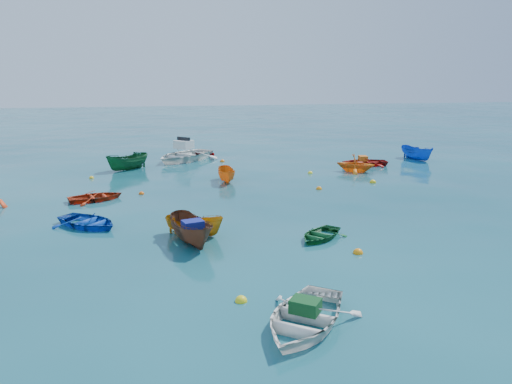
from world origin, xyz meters
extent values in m
plane|color=#0A3E4D|center=(0.00, 0.00, 0.00)|extent=(160.00, 160.00, 0.00)
imported|color=#0D3EAA|center=(-7.89, 1.80, 0.00)|extent=(3.68, 3.63, 0.63)
imported|color=silver|center=(-1.28, -8.23, 0.00)|extent=(4.13, 4.35, 0.73)
imported|color=brown|center=(-3.69, -1.26, 0.00)|extent=(1.99, 3.33, 1.21)
imported|color=#C37D11|center=(-3.53, -0.20, 0.00)|extent=(2.63, 1.87, 0.95)
imported|color=#145626|center=(1.31, -1.55, 0.00)|extent=(2.88, 2.87, 0.49)
imported|color=#AF2A0E|center=(-8.11, 6.39, 0.00)|extent=(3.18, 2.69, 0.56)
imported|color=orange|center=(-0.91, 9.53, 0.00)|extent=(1.07, 2.64, 1.01)
imported|color=#9E110D|center=(9.35, 13.17, 0.00)|extent=(3.43, 2.64, 0.66)
imported|color=blue|center=(14.16, 14.65, 0.00)|extent=(1.95, 3.21, 1.17)
imported|color=red|center=(-1.43, 19.53, 0.00)|extent=(3.02, 3.19, 0.54)
imported|color=orange|center=(7.83, 11.03, 0.00)|extent=(3.18, 3.05, 1.29)
imported|color=#135128|center=(-6.96, 14.55, 0.00)|extent=(3.28, 2.90, 1.24)
imported|color=white|center=(-3.05, 17.51, 0.00)|extent=(6.19, 6.23, 1.66)
cube|color=#124A1F|center=(-1.22, -8.15, 0.55)|extent=(0.92, 0.88, 0.36)
cube|color=navy|center=(-3.65, -1.40, 0.79)|extent=(0.88, 0.76, 0.37)
cube|color=orange|center=(9.25, 13.18, 0.50)|extent=(0.62, 0.77, 0.34)
sphere|color=yellow|center=(-2.63, -6.49, 0.00)|extent=(0.36, 0.36, 0.36)
sphere|color=orange|center=(2.16, -3.43, 0.00)|extent=(0.37, 0.37, 0.37)
sphere|color=#E65A0C|center=(-5.85, 7.31, 0.00)|extent=(0.30, 0.30, 0.30)
sphere|color=#FFF11A|center=(4.75, 11.06, 0.00)|extent=(0.31, 0.31, 0.31)
sphere|color=orange|center=(3.92, 6.63, 0.00)|extent=(0.33, 0.33, 0.33)
sphere|color=yellow|center=(-9.03, 12.13, 0.00)|extent=(0.30, 0.30, 0.30)
sphere|color=orange|center=(-0.33, 16.44, 0.00)|extent=(0.35, 0.35, 0.35)
sphere|color=gold|center=(7.59, 7.64, 0.00)|extent=(0.39, 0.39, 0.39)
camera|label=1|loc=(-4.69, -19.49, 6.39)|focal=35.00mm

